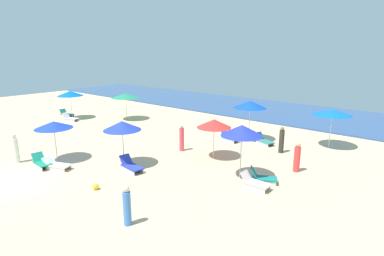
{
  "coord_description": "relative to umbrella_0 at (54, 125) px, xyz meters",
  "views": [
    {
      "loc": [
        15.32,
        -4.65,
        6.17
      ],
      "look_at": [
        2.79,
        10.21,
        1.23
      ],
      "focal_mm": 29.21,
      "sensor_mm": 36.0,
      "label": 1
    }
  ],
  "objects": [
    {
      "name": "umbrella_7",
      "position": [
        6.52,
        6.11,
        -0.02
      ],
      "size": [
        1.97,
        1.97,
        2.3
      ],
      "color": "silver",
      "rests_on": "ground_plane"
    },
    {
      "name": "beachgoer_2",
      "position": [
        4.23,
        5.89,
        -1.31
      ],
      "size": [
        0.4,
        0.4,
        1.64
      ],
      "rotation": [
        0.0,
        0.0,
        5.64
      ],
      "color": "#F44356",
      "rests_on": "ground_plane"
    },
    {
      "name": "lounge_chair_6_0",
      "position": [
        -8.81,
        5.7,
        -1.83
      ],
      "size": [
        1.47,
        1.04,
        0.71
      ],
      "rotation": [
        0.0,
        0.0,
        1.94
      ],
      "color": "silver",
      "rests_on": "ground_plane"
    },
    {
      "name": "beachgoer_4",
      "position": [
        -1.41,
        -1.61,
        -1.32
      ],
      "size": [
        0.34,
        0.34,
        1.65
      ],
      "rotation": [
        0.0,
        0.0,
        4.7
      ],
      "color": "white",
      "rests_on": "ground_plane"
    },
    {
      "name": "ocean",
      "position": [
        1.34,
        21.43,
        -2.03
      ],
      "size": [
        60.0,
        10.7,
        0.12
      ],
      "primitive_type": "cube",
      "color": "#304E86",
      "rests_on": "ground_plane"
    },
    {
      "name": "lounge_chair_2_1",
      "position": [
        10.36,
        4.78,
        -1.83
      ],
      "size": [
        1.4,
        1.12,
        0.74
      ],
      "rotation": [
        0.0,
        0.0,
        2.06
      ],
      "color": "silver",
      "rests_on": "ground_plane"
    },
    {
      "name": "beachgoer_3",
      "position": [
        9.12,
        9.52,
        -1.31
      ],
      "size": [
        0.42,
        0.42,
        1.63
      ],
      "rotation": [
        0.0,
        0.0,
        3.63
      ],
      "color": "#312F2A",
      "rests_on": "ground_plane"
    },
    {
      "name": "umbrella_6",
      "position": [
        -9.59,
        6.34,
        0.21
      ],
      "size": [
        2.28,
        2.28,
        2.52
      ],
      "color": "silver",
      "rests_on": "ground_plane"
    },
    {
      "name": "beachgoer_1",
      "position": [
        11.03,
        7.19,
        -1.34
      ],
      "size": [
        0.41,
        0.41,
        1.57
      ],
      "rotation": [
        0.0,
        0.0,
        2.81
      ],
      "color": "#F83B3B",
      "rests_on": "ground_plane"
    },
    {
      "name": "umbrella_1",
      "position": [
        -5.46,
        9.28,
        0.07
      ],
      "size": [
        2.47,
        2.47,
        2.35
      ],
      "color": "silver",
      "rests_on": "ground_plane"
    },
    {
      "name": "ground_plane",
      "position": [
        1.34,
        -3.22,
        -2.09
      ],
      "size": [
        60.0,
        60.0,
        0.0
      ],
      "primitive_type": "plane",
      "color": "#E0B889"
    },
    {
      "name": "beachgoer_0",
      "position": [
        8.39,
        -1.66,
        -1.34
      ],
      "size": [
        0.29,
        0.29,
        1.53
      ],
      "rotation": [
        0.0,
        0.0,
        6.28
      ],
      "color": "#437ECF",
      "rests_on": "ground_plane"
    },
    {
      "name": "lounge_chair_0_1",
      "position": [
        1.23,
        -0.66,
        -1.85
      ],
      "size": [
        1.59,
        1.1,
        0.62
      ],
      "rotation": [
        0.0,
        0.0,
        1.96
      ],
      "color": "silver",
      "rests_on": "ground_plane"
    },
    {
      "name": "lounge_chair_3_0",
      "position": [
        7.48,
        10.45,
        -1.84
      ],
      "size": [
        1.52,
        1.02,
        0.7
      ],
      "rotation": [
        0.0,
        0.0,
        1.22
      ],
      "color": "silver",
      "rests_on": "ground_plane"
    },
    {
      "name": "umbrella_2",
      "position": [
        9.29,
        4.53,
        0.35
      ],
      "size": [
        2.0,
        2.0,
        2.7
      ],
      "color": "silver",
      "rests_on": "ground_plane"
    },
    {
      "name": "lounge_chair_0_0",
      "position": [
        0.4,
        -1.05,
        -1.81
      ],
      "size": [
        1.37,
        0.67,
        0.71
      ],
      "rotation": [
        0.0,
        0.0,
        1.52
      ],
      "color": "silver",
      "rests_on": "ground_plane"
    },
    {
      "name": "lounge_chair_5_0",
      "position": [
        4.41,
        1.74,
        -1.82
      ],
      "size": [
        1.54,
        0.78,
        0.73
      ],
      "rotation": [
        0.0,
        0.0,
        1.45
      ],
      "color": "silver",
      "rests_on": "ground_plane"
    },
    {
      "name": "umbrella_0",
      "position": [
        0.0,
        0.0,
        0.0
      ],
      "size": [
        2.05,
        2.05,
        2.29
      ],
      "color": "silver",
      "rests_on": "ground_plane"
    },
    {
      "name": "umbrella_3",
      "position": [
        6.26,
        10.55,
        0.44
      ],
      "size": [
        2.22,
        2.22,
        2.77
      ],
      "color": "silver",
      "rests_on": "ground_plane"
    },
    {
      "name": "lounge_chair_3_1",
      "position": [
        5.35,
        9.49,
        -1.8
      ],
      "size": [
        1.32,
        0.68,
        0.78
      ],
      "rotation": [
        0.0,
        0.0,
        1.48
      ],
      "color": "silver",
      "rests_on": "ground_plane"
    },
    {
      "name": "lounge_chair_6_1",
      "position": [
        -10.78,
        6.44,
        -1.84
      ],
      "size": [
        1.49,
        0.8,
        0.67
      ],
      "rotation": [
        0.0,
        0.0,
        1.7
      ],
      "color": "silver",
      "rests_on": "ground_plane"
    },
    {
      "name": "umbrella_4",
      "position": [
        11.0,
        12.56,
        0.21
      ],
      "size": [
        2.42,
        2.42,
        2.48
      ],
      "color": "silver",
      "rests_on": "ground_plane"
    },
    {
      "name": "lounge_chair_2_0",
      "position": [
        10.39,
        4.0,
        -1.82
      ],
      "size": [
        1.35,
        0.62,
        0.7
      ],
      "rotation": [
        0.0,
        0.0,
        1.58
      ],
      "color": "silver",
      "rests_on": "ground_plane"
    },
    {
      "name": "beach_ball_0",
      "position": [
        4.97,
        -0.75,
        -1.94
      ],
      "size": [
        0.29,
        0.29,
        0.29
      ],
      "primitive_type": "sphere",
      "color": "yellow",
      "rests_on": "ground_plane"
    },
    {
      "name": "umbrella_5",
      "position": [
        3.59,
        1.93,
        0.17
      ],
      "size": [
        2.0,
        2.0,
        2.5
      ],
      "color": "silver",
      "rests_on": "ground_plane"
    }
  ]
}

